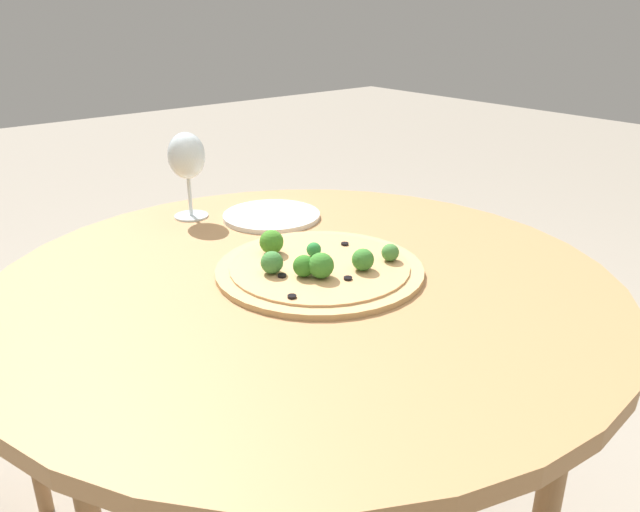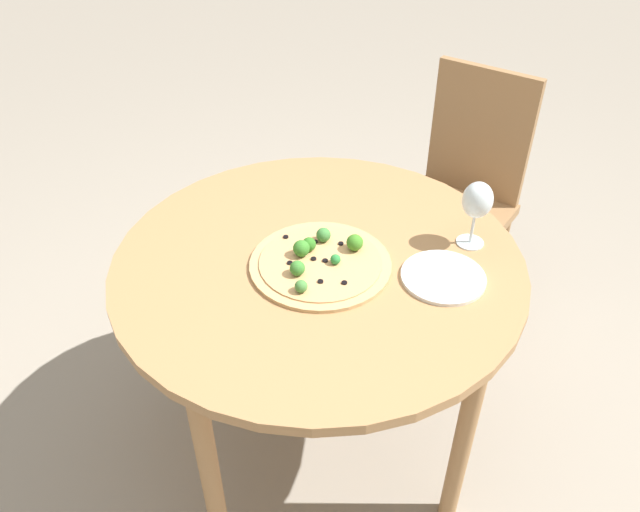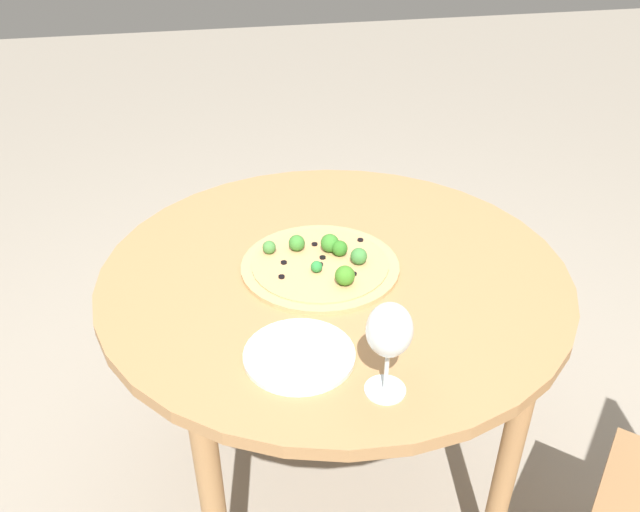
{
  "view_description": "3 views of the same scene",
  "coord_description": "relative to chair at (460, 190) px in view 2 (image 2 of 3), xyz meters",
  "views": [
    {
      "loc": [
        -0.75,
        0.59,
        1.18
      ],
      "look_at": [
        -0.0,
        -0.03,
        0.77
      ],
      "focal_mm": 35.0,
      "sensor_mm": 36.0,
      "label": 1
    },
    {
      "loc": [
        -0.21,
        -1.23,
        1.72
      ],
      "look_at": [
        -0.0,
        -0.03,
        0.77
      ],
      "focal_mm": 35.0,
      "sensor_mm": 36.0,
      "label": 2
    },
    {
      "loc": [
        1.14,
        -0.29,
        1.51
      ],
      "look_at": [
        -0.0,
        -0.03,
        0.77
      ],
      "focal_mm": 35.0,
      "sensor_mm": 36.0,
      "label": 3
    }
  ],
  "objects": [
    {
      "name": "pizza",
      "position": [
        -0.66,
        -0.67,
        0.28
      ],
      "size": [
        0.36,
        0.36,
        0.06
      ],
      "color": "tan",
      "rests_on": "dining_table"
    },
    {
      "name": "wine_glass",
      "position": [
        -0.25,
        -0.65,
        0.39
      ],
      "size": [
        0.08,
        0.08,
        0.18
      ],
      "color": "silver",
      "rests_on": "dining_table"
    },
    {
      "name": "chair",
      "position": [
        0.0,
        0.0,
        0.0
      ],
      "size": [
        0.57,
        0.57,
        0.92
      ],
      "rotation": [
        0.0,
        0.0,
        -0.79
      ],
      "color": "#997047",
      "rests_on": "ground_plane"
    },
    {
      "name": "ground_plane",
      "position": [
        -0.66,
        -0.65,
        -0.48
      ],
      "size": [
        12.0,
        12.0,
        0.0
      ],
      "primitive_type": "plane",
      "color": "gray"
    },
    {
      "name": "dining_table",
      "position": [
        -0.66,
        -0.65,
        0.18
      ],
      "size": [
        1.05,
        1.05,
        0.74
      ],
      "color": "#A87A4C",
      "rests_on": "ground_plane"
    },
    {
      "name": "plate_near",
      "position": [
        -0.37,
        -0.78,
        0.27
      ],
      "size": [
        0.21,
        0.21,
        0.01
      ],
      "color": "silver",
      "rests_on": "dining_table"
    }
  ]
}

